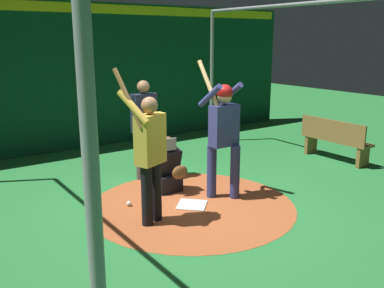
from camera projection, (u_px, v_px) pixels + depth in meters
ground_plane at (192, 205)px, 6.38m from camera, size 27.70×27.70×0.00m
dirt_circle at (192, 205)px, 6.38m from camera, size 3.08×3.08×0.01m
home_plate at (192, 205)px, 6.38m from camera, size 0.59×0.59×0.01m
batter at (223, 130)px, 6.45m from camera, size 0.68×0.49×2.12m
catcher at (168, 170)px, 6.89m from camera, size 0.58×0.40×0.92m
umpire at (144, 124)px, 7.39m from camera, size 0.22×0.49×1.74m
visitor at (150, 151)px, 5.56m from camera, size 0.54×0.61×2.08m
back_wall at (80, 76)px, 9.44m from camera, size 0.22×11.70×3.21m
cage_frame at (192, 57)px, 5.85m from camera, size 6.27×5.54×3.06m
bench at (335, 139)px, 8.64m from camera, size 1.50×0.36×0.85m
baseball_0 at (153, 208)px, 6.16m from camera, size 0.07×0.07×0.07m
baseball_1 at (129, 203)px, 6.34m from camera, size 0.07×0.07×0.07m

